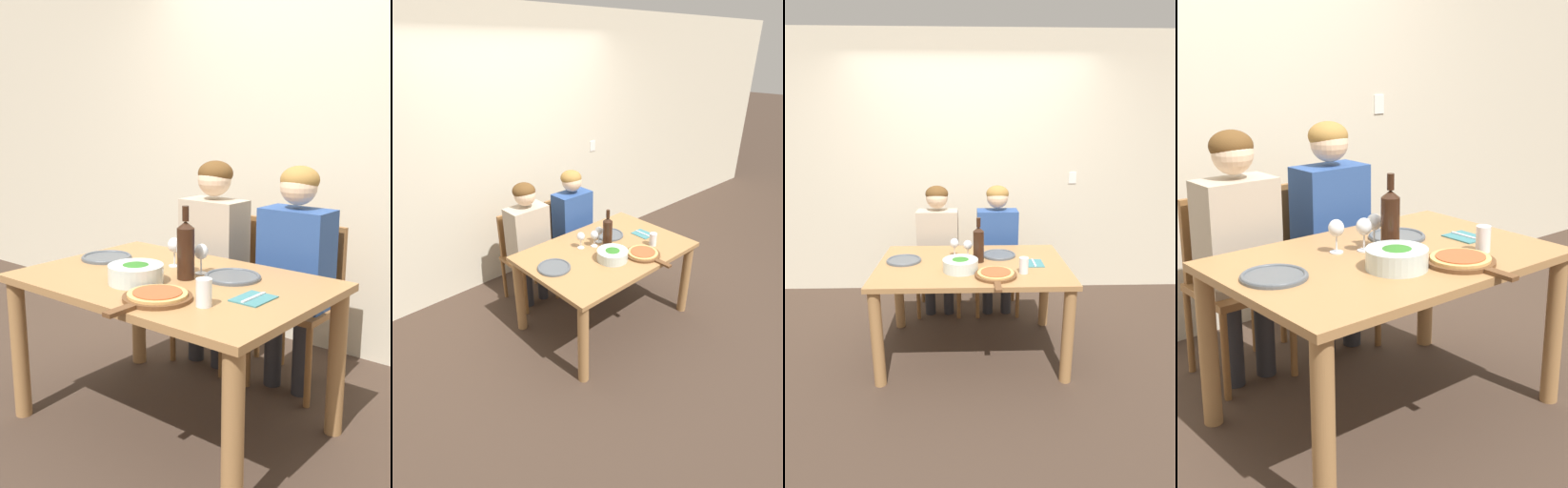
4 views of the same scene
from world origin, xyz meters
The scene contains 17 objects.
ground_plane centered at (0.00, 0.00, 0.00)m, with size 40.00×40.00×0.00m, color #3D2D23.
back_wall centered at (0.00, 1.37, 1.35)m, with size 10.00×0.06×2.70m.
dining_table centered at (0.00, 0.00, 0.63)m, with size 1.44×0.97×0.75m.
chair_left centered at (-0.32, 0.83, 0.50)m, with size 0.42×0.42×0.91m.
chair_right centered at (0.25, 0.83, 0.50)m, with size 0.42×0.42×0.91m.
person_woman centered at (-0.32, 0.72, 0.76)m, with size 0.47×0.51×1.25m.
person_man centered at (0.25, 0.72, 0.76)m, with size 0.47×0.51×1.25m.
wine_bottle centered at (0.05, 0.04, 0.90)m, with size 0.08×0.08×0.35m.
broccoli_bowl centered at (-0.09, -0.16, 0.80)m, with size 0.26×0.26×0.09m.
dinner_plate_left centered at (-0.53, 0.06, 0.76)m, with size 0.27×0.27×0.02m.
dinner_plate_right centered at (0.22, 0.18, 0.76)m, with size 0.27×0.27×0.02m.
pizza_on_board centered at (0.16, -0.29, 0.77)m, with size 0.30×0.44×0.04m.
wine_glass_left centered at (-0.14, 0.18, 0.86)m, with size 0.07×0.07×0.15m.
wine_glass_right centered at (0.05, 0.15, 0.86)m, with size 0.07×0.07×0.15m.
wine_glass_centre centered at (-0.03, 0.12, 0.86)m, with size 0.07×0.07×0.15m.
water_tumbler centered at (0.37, -0.22, 0.81)m, with size 0.07×0.07×0.12m.
fork_on_napkin centered at (0.47, -0.02, 0.76)m, with size 0.14×0.18×0.01m.
Camera 3 is at (-0.02, -2.76, 1.71)m, focal length 28.00 mm.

